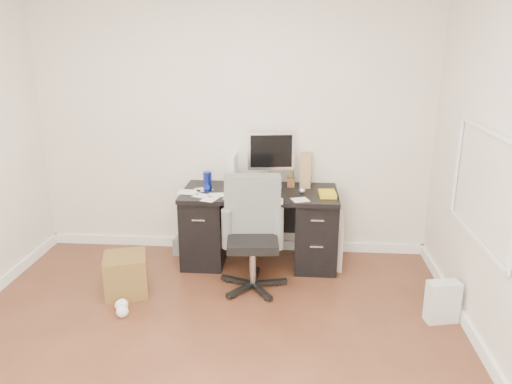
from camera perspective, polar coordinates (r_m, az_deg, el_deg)
ground at (r=3.72m, az=-6.38°, el=-18.68°), size 4.00×4.00×0.00m
room_shell at (r=3.08m, az=-6.71°, el=7.48°), size 4.02×4.02×2.71m
desk at (r=4.94m, az=0.42°, el=-3.80°), size 1.50×0.70×0.75m
loose_papers at (r=4.79m, az=-2.00°, el=-0.03°), size 1.10×0.60×0.00m
lcd_monitor at (r=4.84m, az=1.72°, el=3.67°), size 0.49×0.32×0.57m
keyboard at (r=4.72m, az=-0.85°, el=-0.16°), size 0.44×0.21×0.02m
computer_mouse at (r=4.75m, az=5.27°, el=0.13°), size 0.07×0.07×0.07m
travel_mug at (r=4.85m, az=-5.57°, el=1.23°), size 0.10×0.10×0.19m
white_binder at (r=5.02m, az=-2.63°, el=2.61°), size 0.13×0.27×0.31m
magazine_file at (r=5.02m, az=5.77°, el=2.59°), size 0.16×0.29×0.32m
pen_cup at (r=4.96m, az=4.04°, el=1.82°), size 0.10×0.10×0.22m
yellow_book at (r=4.73m, az=8.23°, el=-0.21°), size 0.18×0.22×0.04m
paper_remote at (r=4.53m, az=1.46°, el=-0.94°), size 0.27×0.22×0.02m
office_chair at (r=4.39m, az=-0.38°, el=-5.02°), size 0.62×0.62×1.02m
pc_tower at (r=5.06m, az=8.69°, el=-5.46°), size 0.25×0.49×0.47m
shopping_bag at (r=4.31m, az=20.53°, el=-11.66°), size 0.28×0.23×0.34m
wicker_basket at (r=4.59m, az=-14.65°, el=-9.11°), size 0.45×0.45×0.36m
desk_printer at (r=5.32m, az=-7.54°, el=-6.00°), size 0.33×0.28×0.17m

